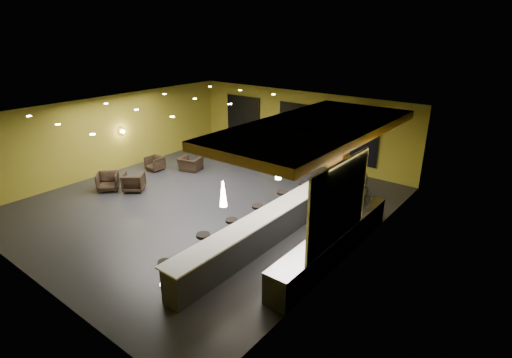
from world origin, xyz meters
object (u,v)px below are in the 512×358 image
Objects in this scene: bar_stool_5 at (303,189)px; column at (339,155)px; staff_a at (326,202)px; bar_stool_2 at (232,227)px; bar_stool_0 at (165,270)px; pendant_0 at (223,194)px; armchair_a at (108,182)px; bar_stool_3 at (258,213)px; staff_c at (359,197)px; pendant_2 at (319,149)px; bar_stool_4 at (282,199)px; prep_counter at (333,244)px; armchair_d at (190,164)px; armchair_b at (134,182)px; bar_counter at (268,228)px; pendant_1 at (278,168)px; armchair_c at (155,163)px; staff_b at (351,196)px; bar_stool_1 at (204,243)px.

column is at bearing 56.65° from bar_stool_5.
bar_stool_2 is (-1.70, -2.93, -0.30)m from staff_a.
bar_stool_5 reaches higher than bar_stool_0.
pendant_0 is 8.12m from armchair_a.
staff_c is at bearing 44.84° from bar_stool_3.
staff_c is (1.60, -1.50, -0.83)m from column.
bar_stool_3 is (-0.89, -2.38, -1.83)m from pendant_2.
staff_c is 2.18× the size of bar_stool_4.
column reaches higher than armchair_a.
bar_stool_5 is at bearing 98.41° from pendant_0.
staff_c is 2.45m from bar_stool_5.
bar_stool_0 is (-2.81, -3.93, 0.03)m from prep_counter.
pendant_0 is 0.72× the size of armchair_d.
pendant_2 reaches higher than armchair_b.
bar_counter is 11.43× the size of pendant_1.
armchair_c is at bearing 50.59° from armchair_a.
bar_stool_4 reaches higher than bar_stool_0.
bar_stool_0 is at bearing 110.69° from armchair_b.
staff_b is at bearing 161.48° from staff_c.
staff_b is 9.82m from armchair_a.
bar_counter is 2.29× the size of column.
pendant_1 reaches higher than staff_a.
pendant_0 is at bearing -116.79° from staff_b.
armchair_a reaches higher than armchair_c.
staff_c is (0.29, -0.01, 0.04)m from staff_b.
staff_c reaches higher than bar_stool_5.
pendant_2 is 7.17m from armchair_d.
armchair_a is at bearing -154.03° from staff_a.
prep_counter is 7.19× the size of armchair_a.
pendant_1 is 0.84× the size of armchair_a.
armchair_b is at bearing 179.99° from bar_counter.
prep_counter reaches higher than bar_stool_4.
armchair_d is at bearing 37.65° from armchair_c.
pendant_2 is 2.05m from bar_stool_5.
armchair_b reaches higher than bar_stool_0.
bar_stool_5 is (6.97, 4.02, 0.12)m from armchair_a.
pendant_2 is (0.00, -1.60, 0.60)m from column.
bar_counter is at bearing -90.00° from column.
bar_stool_4 reaches higher than armchair_c.
armchair_b is (-8.48, -3.09, -0.53)m from staff_c.
staff_c reaches higher than armchair_a.
bar_stool_5 reaches higher than armchair_c.
bar_stool_1 reaches higher than bar_stool_2.
armchair_c is 7.46m from bar_stool_3.
bar_stool_2 is at bearing -91.83° from bar_stool_5.
pendant_0 is 0.89× the size of bar_stool_2.
bar_stool_0 is (6.95, -2.80, 0.09)m from armchair_a.
bar_stool_3 is at bearing -151.46° from staff_c.
pendant_1 is at bearing 180.00° from prep_counter.
bar_counter is 10.94× the size of armchair_c.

